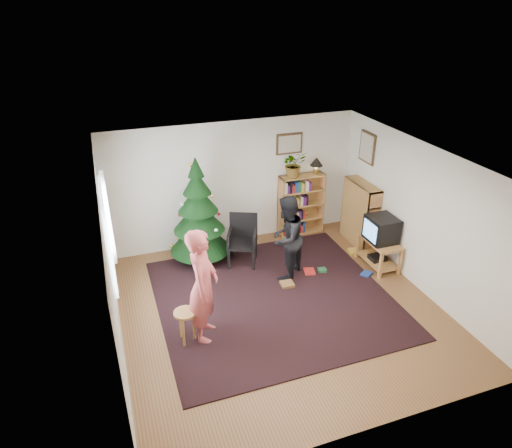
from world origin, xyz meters
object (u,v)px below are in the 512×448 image
object	(u,v)px
tv_stand	(379,251)
crt_tv	(381,229)
picture_back	(289,144)
stool	(185,319)
person_standing	(203,286)
person_by_chair	(286,238)
potted_plant	(294,164)
picture_right	(367,147)
armchair	(241,237)
table_lamp	(316,163)
christmas_tree	(199,219)
bookshelf_right	(360,213)
bookshelf_back	(301,204)

from	to	relation	value
tv_stand	crt_tv	bearing A→B (deg)	180.00
picture_back	crt_tv	size ratio (longest dim) A/B	1.04
stool	crt_tv	bearing A→B (deg)	13.08
person_standing	person_by_chair	xyz separation A→B (m)	(1.74, 1.09, -0.11)
potted_plant	picture_right	bearing A→B (deg)	-24.91
tv_stand	armchair	bearing A→B (deg)	156.77
tv_stand	table_lamp	world-z (taller)	table_lamp
christmas_tree	tv_stand	world-z (taller)	christmas_tree
picture_right	person_standing	distance (m)	4.39
tv_stand	person_by_chair	world-z (taller)	person_by_chair
christmas_tree	armchair	size ratio (longest dim) A/B	2.17
armchair	potted_plant	world-z (taller)	potted_plant
picture_right	table_lamp	bearing A→B (deg)	142.56
person_by_chair	bookshelf_right	bearing A→B (deg)	158.22
armchair	stool	xyz separation A→B (m)	(-1.45, -1.90, -0.10)
picture_back	bookshelf_right	size ratio (longest dim) A/B	0.42
crt_tv	bookshelf_right	bearing A→B (deg)	82.48
potted_plant	person_standing	bearing A→B (deg)	-134.29
tv_stand	crt_tv	size ratio (longest dim) A/B	1.60
stool	picture_back	bearing A→B (deg)	45.04
armchair	person_by_chair	size ratio (longest dim) A/B	0.61
bookshelf_right	potted_plant	size ratio (longest dim) A/B	2.47
picture_back	table_lamp	world-z (taller)	picture_back
tv_stand	potted_plant	bearing A→B (deg)	120.44
picture_right	bookshelf_back	size ratio (longest dim) A/B	0.46
picture_back	bookshelf_back	bearing A→B (deg)	-27.96
bookshelf_right	tv_stand	size ratio (longest dim) A/B	1.54
bookshelf_right	crt_tv	distance (m)	0.95
christmas_tree	potted_plant	xyz separation A→B (m)	(2.06, 0.40, 0.70)
bookshelf_back	crt_tv	bearing A→B (deg)	-64.81
picture_back	picture_right	world-z (taller)	picture_right
picture_right	table_lamp	world-z (taller)	picture_right
tv_stand	table_lamp	xyz separation A→B (m)	(-0.52, 1.73, 1.21)
armchair	table_lamp	xyz separation A→B (m)	(1.85, 0.71, 1.02)
potted_plant	bookshelf_back	bearing A→B (deg)	0.00
stool	potted_plant	xyz separation A→B (m)	(2.80, 2.61, 1.14)
bookshelf_right	potted_plant	bearing A→B (deg)	54.93
armchair	person_by_chair	distance (m)	1.00
christmas_tree	bookshelf_back	xyz separation A→B (m)	(2.26, 0.40, -0.20)
picture_back	picture_right	size ratio (longest dim) A/B	0.92
picture_right	person_standing	bearing A→B (deg)	-152.38
armchair	person_standing	xyz separation A→B (m)	(-1.15, -1.85, 0.38)
bookshelf_right	person_by_chair	distance (m)	2.01
armchair	bookshelf_back	bearing A→B (deg)	48.26
christmas_tree	bookshelf_back	world-z (taller)	christmas_tree
bookshelf_back	tv_stand	xyz separation A→B (m)	(0.82, -1.73, -0.34)
christmas_tree	person_by_chair	distance (m)	1.70
bookshelf_right	christmas_tree	bearing A→B (deg)	82.84
bookshelf_right	armchair	xyz separation A→B (m)	(-2.49, 0.09, -0.15)
crt_tv	person_standing	distance (m)	3.61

